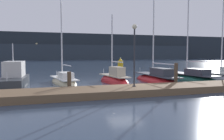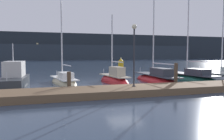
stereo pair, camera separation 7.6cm
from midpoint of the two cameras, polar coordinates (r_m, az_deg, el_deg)
name	(u,v)px [view 2 (the right image)]	position (r m, az deg, el deg)	size (l,w,h in m)	color
ground_plane	(125,89)	(16.62, 3.45, -4.95)	(400.00, 400.00, 0.00)	#2D3D51
dock	(135,90)	(14.73, 6.11, -5.25)	(31.10, 2.80, 0.45)	brown
mooring_pile_1	(69,82)	(15.26, -11.02, -3.11)	(0.28, 0.28, 1.44)	#4C3D2D
mooring_pile_2	(176,75)	(18.03, 16.45, -1.30)	(0.28, 0.28, 1.93)	#4C3D2D
motorboat_berth_2	(14,82)	(19.31, -24.16, -2.94)	(2.18, 6.30, 4.06)	#2D3338
sailboat_berth_3	(64,82)	(20.07, -12.37, -3.14)	(2.70, 6.06, 9.12)	beige
sailboat_berth_4	(114,81)	(19.89, 0.69, -3.02)	(2.16, 5.34, 6.99)	red
sailboat_berth_5	(156,81)	(20.88, 11.64, -2.71)	(1.88, 7.81, 12.05)	red
sailboat_berth_6	(191,79)	(23.23, 20.09, -2.27)	(2.99, 7.31, 9.84)	#195647
channel_buoy	(121,65)	(38.51, 2.39, 1.42)	(1.43, 1.43, 2.09)	gold
dock_lamppost	(134,45)	(14.72, 5.95, 6.45)	(0.32, 0.32, 4.16)	#2D2D33
hillside_backdrop	(57,48)	(112.59, -14.09, 5.69)	(240.00, 23.00, 12.72)	#232B33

